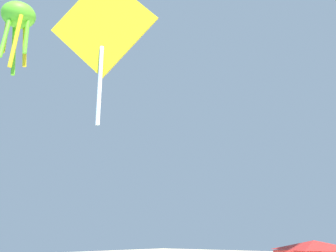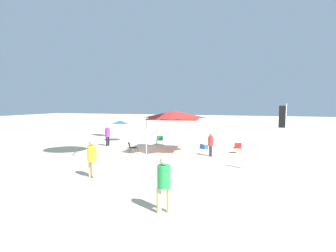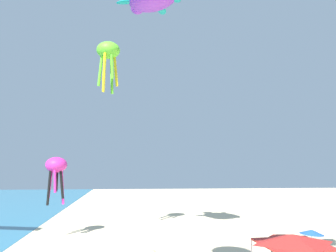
% 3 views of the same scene
% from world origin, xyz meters
% --- Properties ---
extents(canopy_tent, '(3.93, 3.92, 3.09)m').
position_xyz_m(canopy_tent, '(-1.76, 0.31, 2.78)').
color(canopy_tent, '#B7B7BC').
rests_on(canopy_tent, ground).
extents(kite_diamond_yellow, '(2.59, 1.42, 4.15)m').
position_xyz_m(kite_diamond_yellow, '(-2.41, 16.24, 8.39)').
color(kite_diamond_yellow, yellow).
extents(kite_octopus_lime, '(2.12, 2.12, 4.71)m').
position_xyz_m(kite_octopus_lime, '(11.54, 11.81, 16.67)').
color(kite_octopus_lime, '#66D82D').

